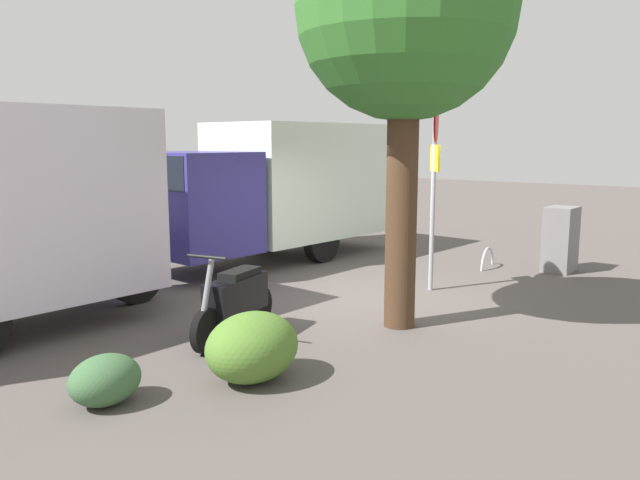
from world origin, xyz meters
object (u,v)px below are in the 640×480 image
Objects in this scene: motorcycle at (236,299)px; street_tree at (406,13)px; bike_rack_hoop at (487,267)px; box_truck_near at (271,186)px; stop_sign at (435,163)px; utility_cabinet at (560,239)px.

street_tree reaches higher than motorcycle.
motorcycle reaches higher than bike_rack_hoop.
bike_rack_hoop is (-2.04, 4.03, -1.61)m from box_truck_near.
bike_rack_hoop is at bearing 179.65° from stop_sign.
stop_sign is 0.58× the size of street_tree.
bike_rack_hoop is at bearing -67.22° from utility_cabinet.
street_tree is at bearing 128.41° from motorcycle.
utility_cabinet is at bearing 156.70° from stop_sign.
bike_rack_hoop is at bearing 160.12° from motorcycle.
box_truck_near is 8.80× the size of bike_rack_hoop.
utility_cabinet is 1.50× the size of bike_rack_hoop.
street_tree is (2.15, 0.62, 1.99)m from stop_sign.
utility_cabinet reaches higher than bike_rack_hoop.
motorcycle is at bearing -16.91° from utility_cabinet.
stop_sign is at bearing -0.35° from bike_rack_hoop.
utility_cabinet is 1.51m from bike_rack_hoop.
motorcycle is 0.31× the size of street_tree.
box_truck_near reaches higher than utility_cabinet.
stop_sign is 2.57× the size of utility_cabinet.
box_truck_near is at bearing -63.09° from bike_rack_hoop.
box_truck_near is 4.18× the size of motorcycle.
box_truck_near is at bearing -118.86° from street_tree.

